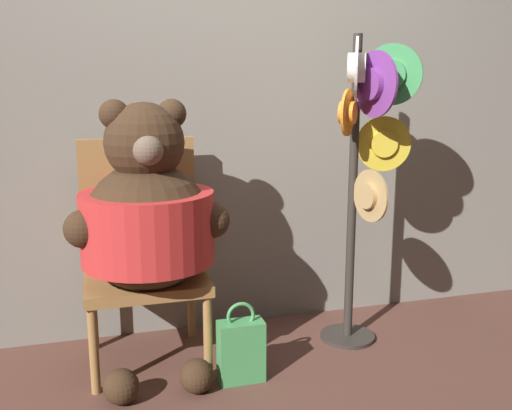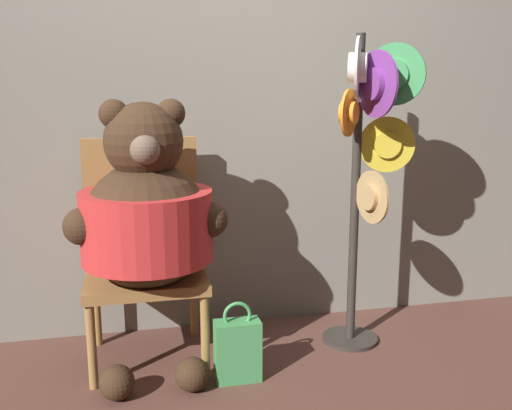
% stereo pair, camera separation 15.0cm
% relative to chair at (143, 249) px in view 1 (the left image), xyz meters
% --- Properties ---
extents(ground_plane, '(14.00, 14.00, 0.00)m').
position_rel_chair_xyz_m(ground_plane, '(0.34, -0.38, -0.53)').
color(ground_plane, brown).
extents(wall_back, '(8.00, 0.10, 2.29)m').
position_rel_chair_xyz_m(wall_back, '(0.34, 0.29, 0.61)').
color(wall_back, gray).
rests_on(wall_back, ground_plane).
extents(chair, '(0.55, 0.50, 1.04)m').
position_rel_chair_xyz_m(chair, '(0.00, 0.00, 0.00)').
color(chair, '#9E703D').
rests_on(chair, ground_plane).
extents(teddy_bear, '(0.70, 0.62, 1.23)m').
position_rel_chair_xyz_m(teddy_bear, '(0.01, -0.18, 0.19)').
color(teddy_bear, '#3D2819').
rests_on(teddy_bear, ground_plane).
extents(hat_display_rack, '(0.43, 0.43, 1.52)m').
position_rel_chair_xyz_m(hat_display_rack, '(1.04, -0.20, 0.46)').
color(hat_display_rack, '#332D28').
rests_on(hat_display_rack, ground_plane).
extents(handbag_on_ground, '(0.20, 0.10, 0.37)m').
position_rel_chair_xyz_m(handbag_on_ground, '(0.38, -0.38, -0.38)').
color(handbag_on_ground, '#479E56').
rests_on(handbag_on_ground, ground_plane).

